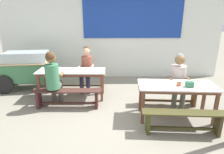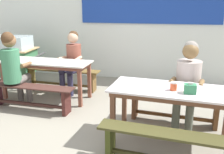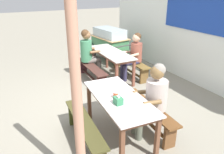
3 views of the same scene
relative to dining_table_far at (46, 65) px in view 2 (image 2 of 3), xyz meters
name	(u,v)px [view 2 (image 2 of 3)]	position (x,y,z in m)	size (l,w,h in m)	color
ground_plane	(81,125)	(1.04, -0.93, -0.66)	(40.00, 40.00, 0.00)	gray
backdrop_wall	(121,13)	(1.07, 1.78, 0.92)	(7.29, 0.23, 3.00)	white
dining_table_far	(46,65)	(0.00, 0.00, 0.00)	(1.73, 0.63, 0.74)	silver
dining_table_near	(172,95)	(2.35, -1.08, 0.00)	(1.60, 0.79, 0.74)	silver
bench_far_back	(61,75)	(0.01, 0.59, -0.36)	(1.71, 0.31, 0.44)	brown
bench_far_front	(30,94)	(-0.01, -0.59, -0.38)	(1.60, 0.30, 0.44)	#442721
bench_near_back	(174,104)	(2.39, -0.49, -0.36)	(1.46, 0.35, 0.44)	brown
bench_near_front	(165,144)	(2.31, -1.67, -0.37)	(1.51, 0.35, 0.44)	#423F1E
food_cart	(4,56)	(-1.40, 0.65, -0.01)	(1.76, 0.93, 1.09)	#428252
person_right_near_table	(188,79)	(2.55, -0.56, 0.07)	(0.50, 0.56, 1.27)	#5E6554
person_left_back_turned	(13,65)	(-0.32, -0.52, 0.11)	(0.43, 0.55, 1.34)	#605954
person_center_facing	(72,58)	(0.33, 0.51, 0.05)	(0.44, 0.58, 1.26)	#32304E
tissue_box	(190,89)	(2.54, -1.21, 0.14)	(0.14, 0.11, 0.13)	#337F53
condiment_jar	(174,86)	(2.35, -1.14, 0.13)	(0.08, 0.08, 0.10)	#D9502B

